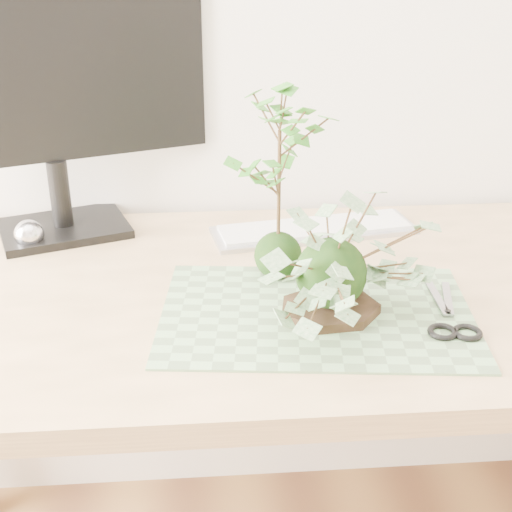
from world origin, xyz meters
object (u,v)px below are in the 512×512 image
(keyboard, at_px, (314,229))
(ivy_kokedama, at_px, (333,242))
(maple_kokedama, at_px, (280,143))
(desk, at_px, (306,330))
(monitor, at_px, (46,76))

(keyboard, bearing_deg, ivy_kokedama, -104.11)
(maple_kokedama, distance_m, keyboard, 0.31)
(desk, distance_m, keyboard, 0.24)
(maple_kokedama, relative_size, monitor, 0.59)
(desk, relative_size, ivy_kokedama, 4.22)
(maple_kokedama, height_order, monitor, monitor)
(ivy_kokedama, distance_m, maple_kokedama, 0.19)
(ivy_kokedama, distance_m, keyboard, 0.34)
(desk, bearing_deg, ivy_kokedama, -80.04)
(desk, height_order, ivy_kokedama, ivy_kokedama)
(maple_kokedama, relative_size, keyboard, 0.82)
(ivy_kokedama, relative_size, keyboard, 0.92)
(ivy_kokedama, height_order, monitor, monitor)
(monitor, bearing_deg, maple_kokedama, -49.88)
(desk, height_order, keyboard, keyboard)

